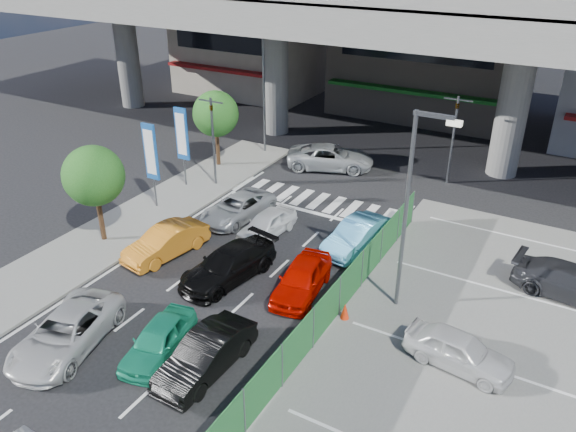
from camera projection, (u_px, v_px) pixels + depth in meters
The scene contains 28 objects.
ground at pixel (162, 333), 20.89m from camera, with size 120.00×120.00×0.00m, color black.
parking_lot at pixel (474, 407), 17.62m from camera, with size 12.00×28.00×0.06m, color slate.
sidewalk_left at pixel (105, 240), 27.02m from camera, with size 4.00×30.00×0.12m, color slate.
fence_run at pixel (299, 345), 18.94m from camera, with size 0.16×22.00×1.80m, color #21632C, non-canonical shape.
expressway at pixel (389, 14), 33.91m from camera, with size 64.00×14.00×10.75m.
building_west at pixel (255, 16), 49.65m from camera, with size 12.00×10.90×13.00m.
building_center at pixel (438, 15), 42.98m from camera, with size 14.00×10.90×15.00m.
traffic_light_left at pixel (212, 120), 31.09m from camera, with size 1.60×1.24×5.20m.
traffic_light_right at pixel (456, 118), 31.40m from camera, with size 1.60×1.24×5.20m.
street_lamp_right at pixel (412, 198), 20.22m from camera, with size 1.65×0.22×8.00m.
street_lamp_left at pixel (266, 82), 35.40m from camera, with size 1.65×0.22×8.00m.
signboard_near at pixel (151, 154), 28.82m from camera, with size 0.80×0.14×4.70m.
signboard_far at pixel (182, 136), 31.32m from camera, with size 0.80×0.14×4.70m.
tree_near at pixel (94, 176), 25.50m from camera, with size 2.80×2.80×4.80m.
tree_far at pixel (216, 114), 33.97m from camera, with size 2.80×2.80×4.80m.
sedan_white_mid_left at pixel (66, 332), 19.89m from camera, with size 2.24×4.85×1.35m, color silver.
taxi_teal_mid at pixel (159, 340), 19.60m from camera, with size 1.47×3.65×1.24m, color #1A956D.
hatch_black_mid_right at pixel (206, 354), 18.83m from camera, with size 1.45×4.16×1.37m, color black.
taxi_orange_left at pixel (166, 242), 25.55m from camera, with size 1.46×4.19×1.38m, color orange.
sedan_black_mid at pixel (228, 265), 23.82m from camera, with size 1.93×4.76×1.38m, color black.
taxi_orange_right at pixel (302, 279), 22.89m from camera, with size 1.63×4.05×1.38m, color #BE0900.
wagon_silver_front_left at pixel (238, 208), 28.85m from camera, with size 2.03×4.41×1.22m, color #A0A4A9.
sedan_white_front_mid at pixel (267, 224), 27.27m from camera, with size 1.46×3.63×1.24m, color white.
kei_truck_front_right at pixel (357, 235), 26.11m from camera, with size 1.46×4.19×1.38m, color #53ABE0.
crossing_wagon_silver at pixel (330, 157), 34.85m from camera, with size 2.45×5.32×1.48m, color #A4A8AB.
parked_sedan_white at pixel (459, 350), 19.00m from camera, with size 1.50×3.72×1.27m, color silver.
parked_sedan_dgrey at pixel (572, 283), 22.56m from camera, with size 1.87×4.60×1.34m, color #2B2C30.
traffic_cone at pixel (345, 311), 21.45m from camera, with size 0.34×0.34×0.67m, color red.
Camera 1 is at (12.25, -12.11, 13.46)m, focal length 35.00 mm.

